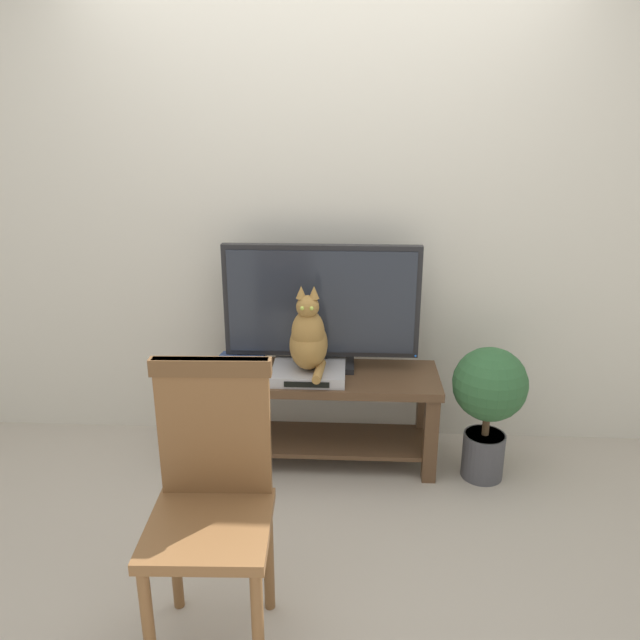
# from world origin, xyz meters

# --- Properties ---
(ground_plane) EXTENTS (12.00, 12.00, 0.00)m
(ground_plane) POSITION_xyz_m (0.00, 0.00, 0.00)
(ground_plane) COLOR #ADA393
(back_wall) EXTENTS (7.00, 0.12, 2.80)m
(back_wall) POSITION_xyz_m (0.00, 0.85, 1.40)
(back_wall) COLOR beige
(back_wall) RESTS_ON ground
(tv_stand) EXTENTS (1.23, 0.43, 0.51)m
(tv_stand) POSITION_xyz_m (0.01, 0.47, 0.35)
(tv_stand) COLOR #513823
(tv_stand) RESTS_ON ground
(tv) EXTENTS (1.01, 0.20, 0.66)m
(tv) POSITION_xyz_m (0.01, 0.56, 0.85)
(tv) COLOR black
(tv) RESTS_ON tv_stand
(media_box) EXTENTS (0.37, 0.30, 0.06)m
(media_box) POSITION_xyz_m (-0.05, 0.42, 0.54)
(media_box) COLOR #ADADB2
(media_box) RESTS_ON tv_stand
(cat) EXTENTS (0.19, 0.35, 0.44)m
(cat) POSITION_xyz_m (-0.05, 0.41, 0.73)
(cat) COLOR olive
(cat) RESTS_ON media_box
(wooden_chair) EXTENTS (0.42, 0.43, 1.02)m
(wooden_chair) POSITION_xyz_m (-0.30, -0.69, 0.59)
(wooden_chair) COLOR brown
(wooden_chair) RESTS_ON ground
(book_stack) EXTENTS (0.26, 0.18, 0.07)m
(book_stack) POSITION_xyz_m (-0.42, 0.50, 0.54)
(book_stack) COLOR #B2332D
(book_stack) RESTS_ON tv_stand
(potted_plant) EXTENTS (0.37, 0.37, 0.71)m
(potted_plant) POSITION_xyz_m (0.86, 0.35, 0.45)
(potted_plant) COLOR #47474C
(potted_plant) RESTS_ON ground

